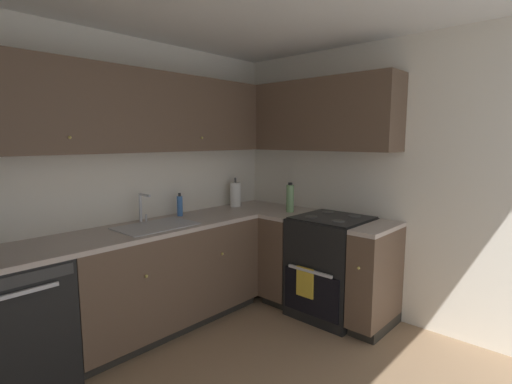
{
  "coord_description": "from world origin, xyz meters",
  "views": [
    {
      "loc": [
        -1.32,
        -1.41,
        1.6
      ],
      "look_at": [
        0.99,
        0.71,
        1.16
      ],
      "focal_mm": 26.77,
      "sensor_mm": 36.0,
      "label": 1
    }
  ],
  "objects_px": {
    "oven_range": "(331,266)",
    "oil_bottle": "(290,198)",
    "paper_towel_roll": "(235,194)",
    "dishwasher": "(12,325)",
    "soap_bottle": "(180,206)"
  },
  "relations": [
    {
      "from": "oven_range",
      "to": "oil_bottle",
      "type": "height_order",
      "value": "oil_bottle"
    },
    {
      "from": "paper_towel_roll",
      "to": "oil_bottle",
      "type": "distance_m",
      "value": 0.62
    },
    {
      "from": "dishwasher",
      "to": "paper_towel_roll",
      "type": "bearing_deg",
      "value": 4.3
    },
    {
      "from": "dishwasher",
      "to": "oil_bottle",
      "type": "distance_m",
      "value": 2.4
    },
    {
      "from": "oven_range",
      "to": "soap_bottle",
      "type": "xyz_separation_m",
      "value": [
        -0.86,
        1.1,
        0.53
      ]
    },
    {
      "from": "soap_bottle",
      "to": "oil_bottle",
      "type": "relative_size",
      "value": 0.74
    },
    {
      "from": "soap_bottle",
      "to": "oven_range",
      "type": "bearing_deg",
      "value": -51.88
    },
    {
      "from": "oil_bottle",
      "to": "soap_bottle",
      "type": "bearing_deg",
      "value": 143.27
    },
    {
      "from": "dishwasher",
      "to": "oven_range",
      "type": "bearing_deg",
      "value": -21.7
    },
    {
      "from": "oven_range",
      "to": "soap_bottle",
      "type": "height_order",
      "value": "soap_bottle"
    },
    {
      "from": "oven_range",
      "to": "oil_bottle",
      "type": "xyz_separation_m",
      "value": [
        -0.02,
        0.47,
        0.57
      ]
    },
    {
      "from": "soap_bottle",
      "to": "paper_towel_roll",
      "type": "distance_m",
      "value": 0.7
    },
    {
      "from": "dishwasher",
      "to": "paper_towel_roll",
      "type": "distance_m",
      "value": 2.22
    },
    {
      "from": "oven_range",
      "to": "oil_bottle",
      "type": "relative_size",
      "value": 3.64
    },
    {
      "from": "paper_towel_roll",
      "to": "oil_bottle",
      "type": "bearing_deg",
      "value": -76.53
    }
  ]
}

